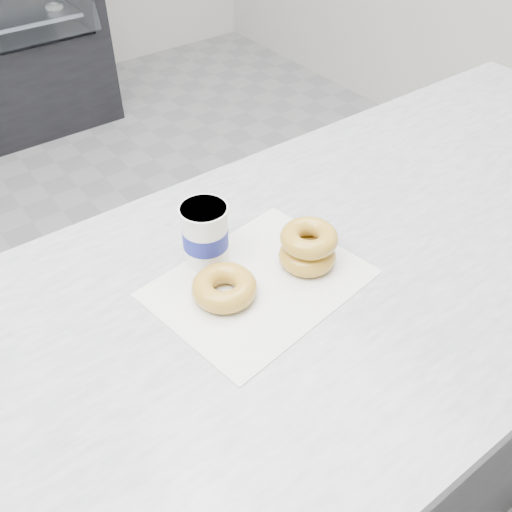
{
  "coord_description": "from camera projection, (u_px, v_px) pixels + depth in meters",
  "views": [
    {
      "loc": [
        0.01,
        -1.11,
        1.57
      ],
      "look_at": [
        0.44,
        -0.53,
        0.93
      ],
      "focal_mm": 40.0,
      "sensor_mm": 36.0,
      "label": 1
    }
  ],
  "objects": [
    {
      "name": "donut_single",
      "position": [
        224.0,
        287.0,
        0.92
      ],
      "size": [
        0.12,
        0.12,
        0.04
      ],
      "primitive_type": "torus",
      "rotation": [
        0.0,
        0.0,
        0.17
      ],
      "color": "gold",
      "rests_on": "wax_paper"
    },
    {
      "name": "donut_stack",
      "position": [
        308.0,
        247.0,
        0.97
      ],
      "size": [
        0.11,
        0.11,
        0.07
      ],
      "color": "gold",
      "rests_on": "wax_paper"
    },
    {
      "name": "coffee_cup",
      "position": [
        205.0,
        234.0,
        0.97
      ],
      "size": [
        0.1,
        0.1,
        0.11
      ],
      "rotation": [
        0.0,
        0.0,
        0.43
      ],
      "color": "white",
      "rests_on": "counter"
    },
    {
      "name": "wax_paper",
      "position": [
        259.0,
        283.0,
        0.96
      ],
      "size": [
        0.37,
        0.31,
        0.0
      ],
      "primitive_type": "cube",
      "rotation": [
        0.0,
        0.0,
        0.14
      ],
      "color": "silver",
      "rests_on": "counter"
    },
    {
      "name": "ground",
      "position": [
        31.0,
        456.0,
        1.7
      ],
      "size": [
        5.0,
        5.0,
        0.0
      ],
      "primitive_type": "plane",
      "color": "gray",
      "rests_on": "ground"
    }
  ]
}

